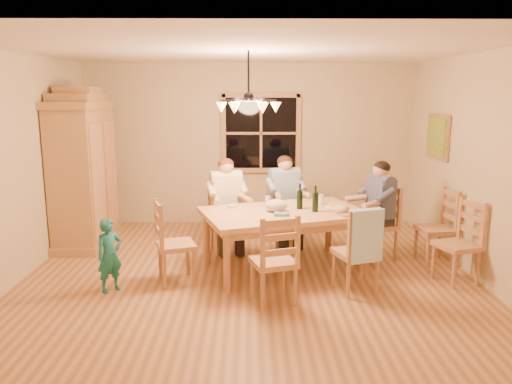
{
  "coord_description": "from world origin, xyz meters",
  "views": [
    {
      "loc": [
        0.02,
        -5.95,
        2.22
      ],
      "look_at": [
        0.09,
        0.1,
        1.01
      ],
      "focal_mm": 35.0,
      "sensor_mm": 36.0,
      "label": 1
    }
  ],
  "objects_px": {
    "armoire": "(84,174)",
    "chair_near_left": "(273,275)",
    "chair_near_right": "(355,265)",
    "chandelier": "(249,105)",
    "chair_far_left": "(227,231)",
    "chair_end_right": "(378,236)",
    "wine_bottle_b": "(315,199)",
    "adult_woman": "(226,193)",
    "chair_end_left": "(176,257)",
    "adult_slate_man": "(379,198)",
    "child": "(110,255)",
    "dining_table": "(284,219)",
    "chair_far_right": "(284,225)",
    "adult_plaid_man": "(285,189)",
    "chair_spare_front": "(456,258)",
    "chair_spare_back": "(434,240)",
    "wine_bottle_a": "(300,196)"
  },
  "relations": [
    {
      "from": "chair_spare_back",
      "to": "chair_near_right",
      "type": "bearing_deg",
      "value": 121.04
    },
    {
      "from": "chair_end_left",
      "to": "adult_woman",
      "type": "bearing_deg",
      "value": 136.74
    },
    {
      "from": "chair_near_left",
      "to": "chair_near_right",
      "type": "xyz_separation_m",
      "value": [
        0.94,
        0.31,
        0.0
      ]
    },
    {
      "from": "dining_table",
      "to": "chair_end_right",
      "type": "relative_size",
      "value": 2.28
    },
    {
      "from": "chair_near_left",
      "to": "adult_slate_man",
      "type": "bearing_deg",
      "value": 26.57
    },
    {
      "from": "chair_spare_back",
      "to": "adult_woman",
      "type": "bearing_deg",
      "value": 73.07
    },
    {
      "from": "wine_bottle_a",
      "to": "chair_spare_back",
      "type": "relative_size",
      "value": 0.33
    },
    {
      "from": "chair_far_left",
      "to": "chair_near_right",
      "type": "bearing_deg",
      "value": 117.9
    },
    {
      "from": "chair_end_right",
      "to": "adult_plaid_man",
      "type": "distance_m",
      "value": 1.46
    },
    {
      "from": "chair_near_right",
      "to": "chair_end_right",
      "type": "height_order",
      "value": "same"
    },
    {
      "from": "chair_far_left",
      "to": "wine_bottle_a",
      "type": "xyz_separation_m",
      "value": [
        0.96,
        -0.62,
        0.62
      ]
    },
    {
      "from": "chair_far_left",
      "to": "adult_woman",
      "type": "xyz_separation_m",
      "value": [
        0.0,
        0.0,
        0.54
      ]
    },
    {
      "from": "armoire",
      "to": "wine_bottle_a",
      "type": "relative_size",
      "value": 6.97
    },
    {
      "from": "chair_end_left",
      "to": "adult_woman",
      "type": "distance_m",
      "value": 1.39
    },
    {
      "from": "chair_near_left",
      "to": "chair_spare_back",
      "type": "bearing_deg",
      "value": 11.9
    },
    {
      "from": "wine_bottle_a",
      "to": "chair_spare_back",
      "type": "height_order",
      "value": "wine_bottle_a"
    },
    {
      "from": "dining_table",
      "to": "wine_bottle_b",
      "type": "distance_m",
      "value": 0.47
    },
    {
      "from": "chandelier",
      "to": "chair_near_left",
      "type": "relative_size",
      "value": 0.78
    },
    {
      "from": "chair_end_right",
      "to": "wine_bottle_b",
      "type": "distance_m",
      "value": 1.2
    },
    {
      "from": "adult_slate_man",
      "to": "chair_spare_back",
      "type": "xyz_separation_m",
      "value": [
        0.7,
        -0.21,
        -0.54
      ]
    },
    {
      "from": "adult_slate_man",
      "to": "child",
      "type": "bearing_deg",
      "value": 90.75
    },
    {
      "from": "chair_far_right",
      "to": "chair_near_left",
      "type": "xyz_separation_m",
      "value": [
        -0.26,
        -2.05,
        0.0
      ]
    },
    {
      "from": "chair_spare_back",
      "to": "wine_bottle_a",
      "type": "bearing_deg",
      "value": 86.89
    },
    {
      "from": "adult_woman",
      "to": "chair_spare_front",
      "type": "bearing_deg",
      "value": 138.16
    },
    {
      "from": "chair_near_right",
      "to": "adult_slate_man",
      "type": "xyz_separation_m",
      "value": [
        0.55,
        1.16,
        0.54
      ]
    },
    {
      "from": "chair_near_right",
      "to": "chair_end_left",
      "type": "xyz_separation_m",
      "value": [
        -2.07,
        0.31,
        0.0
      ]
    },
    {
      "from": "adult_woman",
      "to": "wine_bottle_b",
      "type": "xyz_separation_m",
      "value": [
        1.14,
        -0.77,
        0.08
      ]
    },
    {
      "from": "chair_far_right",
      "to": "chandelier",
      "type": "bearing_deg",
      "value": 47.41
    },
    {
      "from": "chair_far_right",
      "to": "chair_spare_front",
      "type": "relative_size",
      "value": 1.0
    },
    {
      "from": "armoire",
      "to": "wine_bottle_b",
      "type": "distance_m",
      "value": 3.46
    },
    {
      "from": "dining_table",
      "to": "chair_near_right",
      "type": "bearing_deg",
      "value": -44.01
    },
    {
      "from": "armoire",
      "to": "chair_far_right",
      "type": "bearing_deg",
      "value": -2.84
    },
    {
      "from": "dining_table",
      "to": "adult_plaid_man",
      "type": "xyz_separation_m",
      "value": [
        0.08,
        1.01,
        0.18
      ]
    },
    {
      "from": "dining_table",
      "to": "chair_near_right",
      "type": "relative_size",
      "value": 2.28
    },
    {
      "from": "chair_near_right",
      "to": "chandelier",
      "type": "bearing_deg",
      "value": 135.31
    },
    {
      "from": "chandelier",
      "to": "wine_bottle_b",
      "type": "distance_m",
      "value": 1.42
    },
    {
      "from": "adult_plaid_man",
      "to": "chandelier",
      "type": "bearing_deg",
      "value": 47.41
    },
    {
      "from": "chair_far_left",
      "to": "chair_near_left",
      "type": "bearing_deg",
      "value": 90.0
    },
    {
      "from": "chair_near_left",
      "to": "chair_near_right",
      "type": "bearing_deg",
      "value": -0.0
    },
    {
      "from": "armoire",
      "to": "chair_spare_front",
      "type": "xyz_separation_m",
      "value": [
        4.87,
        -1.64,
        -0.75
      ]
    },
    {
      "from": "chair_far_right",
      "to": "wine_bottle_a",
      "type": "relative_size",
      "value": 3.0
    },
    {
      "from": "armoire",
      "to": "child",
      "type": "height_order",
      "value": "armoire"
    },
    {
      "from": "wine_bottle_a",
      "to": "armoire",
      "type": "bearing_deg",
      "value": 161.34
    },
    {
      "from": "armoire",
      "to": "chair_near_left",
      "type": "xyz_separation_m",
      "value": [
        2.68,
        -2.19,
        -0.75
      ]
    },
    {
      "from": "chair_near_right",
      "to": "adult_slate_man",
      "type": "relative_size",
      "value": 1.13
    },
    {
      "from": "wine_bottle_b",
      "to": "chair_spare_front",
      "type": "xyz_separation_m",
      "value": [
        1.62,
        -0.45,
        -0.62
      ]
    },
    {
      "from": "chair_end_left",
      "to": "chair_end_right",
      "type": "distance_m",
      "value": 2.75
    },
    {
      "from": "dining_table",
      "to": "chair_far_right",
      "type": "relative_size",
      "value": 2.28
    },
    {
      "from": "chair_near_left",
      "to": "child",
      "type": "relative_size",
      "value": 1.17
    },
    {
      "from": "dining_table",
      "to": "chair_end_left",
      "type": "xyz_separation_m",
      "value": [
        -1.31,
        -0.43,
        -0.36
      ]
    }
  ]
}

